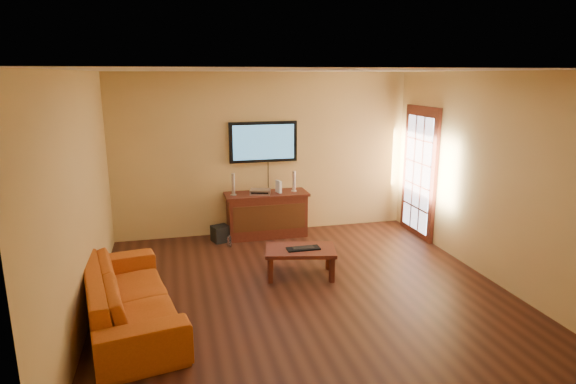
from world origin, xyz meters
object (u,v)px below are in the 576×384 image
object	(u,v)px
media_console	(267,214)
television	(263,142)
coffee_table	(300,252)
speaker_right	(294,182)
sofa	(129,287)
speaker_left	(233,185)
keyboard	(303,248)
subwoofer	(221,234)
av_receiver	(260,192)
game_console	(279,187)
bottle	(229,241)

from	to	relation	value
media_console	television	distance (m)	1.21
coffee_table	speaker_right	bearing A→B (deg)	78.09
sofa	speaker_left	size ratio (longest dim) A/B	6.03
keyboard	subwoofer	bearing A→B (deg)	118.75
coffee_table	media_console	bearing A→B (deg)	93.42
coffee_table	keyboard	xyz separation A→B (m)	(0.03, -0.03, 0.07)
media_console	coffee_table	world-z (taller)	media_console
coffee_table	av_receiver	distance (m)	1.79
media_console	subwoofer	distance (m)	0.83
television	av_receiver	distance (m)	0.83
television	av_receiver	size ratio (longest dim) A/B	3.46
keyboard	av_receiver	bearing A→B (deg)	97.90
keyboard	coffee_table	bearing A→B (deg)	130.87
media_console	game_console	xyz separation A→B (m)	(0.20, -0.02, 0.47)
sofa	subwoofer	world-z (taller)	sofa
media_console	television	size ratio (longest dim) A/B	1.20
speaker_left	keyboard	world-z (taller)	speaker_left
speaker_right	bottle	size ratio (longest dim) A/B	1.83
media_console	game_console	size ratio (longest dim) A/B	6.75
speaker_right	game_console	world-z (taller)	speaker_right
speaker_left	sofa	bearing A→B (deg)	-120.48
keyboard	media_console	bearing A→B (deg)	94.32
television	sofa	size ratio (longest dim) A/B	0.52
television	subwoofer	distance (m)	1.67
speaker_right	av_receiver	world-z (taller)	speaker_right
game_console	subwoofer	size ratio (longest dim) A/B	0.79
speaker_left	bottle	xyz separation A→B (m)	(-0.13, -0.37, -0.82)
television	speaker_right	bearing A→B (deg)	-23.58
coffee_table	bottle	distance (m)	1.59
media_console	keyboard	size ratio (longest dim) A/B	3.11
media_console	keyboard	bearing A→B (deg)	-85.68
media_console	speaker_left	world-z (taller)	speaker_left
coffee_table	sofa	size ratio (longest dim) A/B	0.47
av_receiver	speaker_right	bearing A→B (deg)	20.25
television	av_receiver	world-z (taller)	television
subwoofer	coffee_table	bearing A→B (deg)	-79.78
television	speaker_right	size ratio (longest dim) A/B	3.32
speaker_right	keyboard	size ratio (longest dim) A/B	0.78
media_console	subwoofer	world-z (taller)	media_console
speaker_right	bottle	distance (m)	1.47
television	speaker_left	xyz separation A→B (m)	(-0.55, -0.23, -0.65)
subwoofer	keyboard	bearing A→B (deg)	-79.49
subwoofer	game_console	bearing A→B (deg)	-13.60
sofa	bottle	distance (m)	2.56
keyboard	speaker_left	bearing A→B (deg)	111.18
media_console	speaker_left	distance (m)	0.77
keyboard	sofa	bearing A→B (deg)	-160.88
speaker_right	television	bearing A→B (deg)	156.42
television	keyboard	size ratio (longest dim) A/B	2.58
coffee_table	subwoofer	xyz separation A→B (m)	(-0.89, 1.65, -0.20)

